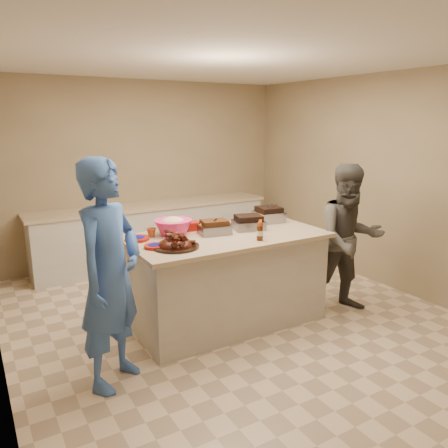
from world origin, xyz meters
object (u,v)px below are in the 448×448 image
coleslaw_bowl (173,235)px  guest_gray (344,309)px  rib_platter (176,248)px  mustard_bottle (202,234)px  roasting_pan (269,221)px  bbq_bottle_b (260,236)px  bbq_bottle_a (260,240)px  guest_blue (117,380)px  island (226,320)px  plastic_cup (152,237)px

coleslaw_bowl → guest_gray: (1.79, -0.71, -0.97)m
rib_platter → mustard_bottle: size_ratio=3.21×
roasting_pan → mustard_bottle: (-0.94, -0.11, 0.00)m
bbq_bottle_b → mustard_bottle: 0.61m
rib_platter → bbq_bottle_a: (0.81, -0.19, 0.00)m
rib_platter → guest_blue: 1.24m
rib_platter → guest_gray: (1.97, -0.27, -0.97)m
bbq_bottle_a → guest_gray: size_ratio=0.11×
island → coleslaw_bowl: bearing=150.8°
island → guest_blue: size_ratio=1.10×
mustard_bottle → plastic_cup: 0.51m
mustard_bottle → island: bearing=-33.8°
rib_platter → roasting_pan: size_ratio=1.45×
rib_platter → coleslaw_bowl: size_ratio=1.11×
rib_platter → guest_gray: 2.21m
roasting_pan → plastic_cup: bearing=-174.7°
plastic_cup → bbq_bottle_a: bearing=-37.7°
guest_blue → coleslaw_bowl: bearing=1.5°
coleslaw_bowl → plastic_cup: size_ratio=4.08×
island → guest_blue: island is taller
bbq_bottle_b → island: bearing=135.8°
coleslaw_bowl → bbq_bottle_b: 0.89m
rib_platter → bbq_bottle_a: 0.84m
island → guest_gray: island is taller
plastic_cup → mustard_bottle: bearing=-18.7°
bbq_bottle_b → guest_gray: (1.06, -0.19, -0.97)m
mustard_bottle → guest_blue: 1.63m
island → plastic_cup: (-0.70, 0.31, 0.97)m
roasting_pan → plastic_cup: roasting_pan is taller
guest_blue → bbq_bottle_b: bearing=-30.5°
guest_blue → mustard_bottle: bearing=-10.3°
coleslaw_bowl → bbq_bottle_b: bearing=-35.3°
roasting_pan → guest_gray: bearing=-42.5°
rib_platter → guest_gray: size_ratio=0.26×
roasting_pan → guest_blue: roasting_pan is taller
island → rib_platter: rib_platter is taller
rib_platter → bbq_bottle_b: bearing=-4.6°
bbq_bottle_a → mustard_bottle: (-0.38, 0.50, 0.00)m
island → plastic_cup: size_ratio=21.36×
plastic_cup → guest_blue: plastic_cup is taller
rib_platter → bbq_bottle_b: (0.90, -0.07, 0.00)m
rib_platter → mustard_bottle: 0.54m
island → bbq_bottle_b: bbq_bottle_b is taller
mustard_bottle → rib_platter: bearing=-144.2°
mustard_bottle → guest_gray: bearing=-20.8°
roasting_pan → guest_blue: size_ratio=0.16×
bbq_bottle_a → bbq_bottle_b: size_ratio=1.08×
coleslaw_bowl → bbq_bottle_a: size_ratio=2.11×
mustard_bottle → guest_gray: size_ratio=0.08×
roasting_pan → bbq_bottle_a: 0.84m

